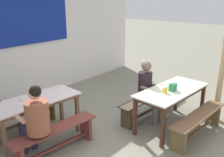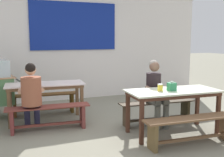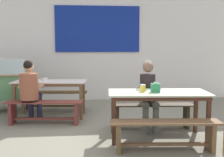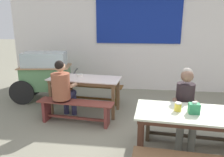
# 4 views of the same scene
# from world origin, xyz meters

# --- Properties ---
(ground_plane) EXTENTS (40.00, 40.00, 0.00)m
(ground_plane) POSITION_xyz_m (0.00, 0.00, 0.00)
(ground_plane) COLOR gray
(backdrop_wall) EXTENTS (7.55, 0.23, 3.05)m
(backdrop_wall) POSITION_xyz_m (-0.00, 2.95, 1.59)
(backdrop_wall) COLOR white
(backdrop_wall) RESTS_ON ground_plane
(dining_table_far) EXTENTS (1.58, 0.78, 0.78)m
(dining_table_far) POSITION_xyz_m (-1.18, 1.11, 0.69)
(dining_table_far) COLOR silver
(dining_table_far) RESTS_ON ground_plane
(dining_table_near) EXTENTS (1.66, 0.83, 0.78)m
(dining_table_near) POSITION_xyz_m (0.75, -0.48, 0.70)
(dining_table_near) COLOR silver
(dining_table_near) RESTS_ON ground_plane
(bench_far_back) EXTENTS (1.49, 0.43, 0.45)m
(bench_far_back) POSITION_xyz_m (-1.13, 1.68, 0.29)
(bench_far_back) COLOR brown
(bench_far_back) RESTS_ON ground_plane
(bench_far_front) EXTENTS (1.52, 0.44, 0.45)m
(bench_far_front) POSITION_xyz_m (-1.23, 0.54, 0.29)
(bench_far_front) COLOR brown
(bench_far_front) RESTS_ON ground_plane
(bench_near_back) EXTENTS (1.54, 0.40, 0.45)m
(bench_near_back) POSITION_xyz_m (0.79, 0.09, 0.29)
(bench_near_back) COLOR #403526
(bench_near_back) RESTS_ON ground_plane
(food_cart) EXTENTS (1.66, 0.93, 1.22)m
(food_cart) POSITION_xyz_m (-2.37, 1.74, 0.72)
(food_cart) COLOR #5E945E
(food_cart) RESTS_ON ground_plane
(person_right_near_table) EXTENTS (0.40, 0.53, 1.26)m
(person_right_near_table) POSITION_xyz_m (0.70, 0.02, 0.70)
(person_right_near_table) COLOR #60635B
(person_right_near_table) RESTS_ON ground_plane
(person_left_back_turned) EXTENTS (0.49, 0.61, 1.25)m
(person_left_back_turned) POSITION_xyz_m (-1.51, 0.63, 0.70)
(person_left_back_turned) COLOR #2E2E4E
(person_left_back_turned) RESTS_ON ground_plane
(tissue_box) EXTENTS (0.14, 0.11, 0.16)m
(tissue_box) POSITION_xyz_m (0.69, -0.51, 0.85)
(tissue_box) COLOR #2E8A55
(tissue_box) RESTS_ON dining_table_near
(condiment_jar) EXTENTS (0.09, 0.09, 0.12)m
(condiment_jar) POSITION_xyz_m (0.50, -0.45, 0.84)
(condiment_jar) COLOR yellow
(condiment_jar) RESTS_ON dining_table_near
(soup_bowl) EXTENTS (0.14, 0.14, 0.05)m
(soup_bowl) POSITION_xyz_m (-1.31, 1.21, 0.80)
(soup_bowl) COLOR silver
(soup_bowl) RESTS_ON dining_table_far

